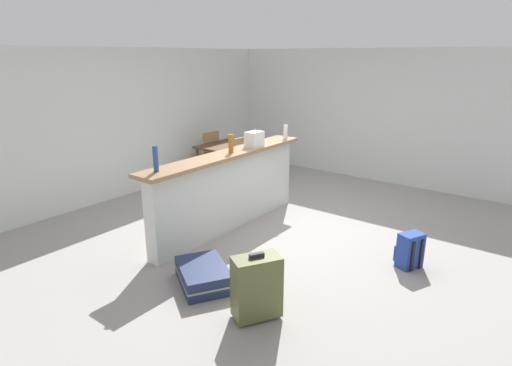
# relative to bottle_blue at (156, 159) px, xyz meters

# --- Properties ---
(ground_plane) EXTENTS (13.00, 13.00, 0.05)m
(ground_plane) POSITION_rel_bottle_blue_xyz_m (1.75, -0.61, -1.28)
(ground_plane) COLOR gray
(wall_back) EXTENTS (6.60, 0.10, 2.50)m
(wall_back) POSITION_rel_bottle_blue_xyz_m (1.75, 2.44, -0.00)
(wall_back) COLOR silver
(wall_back) RESTS_ON ground_plane
(wall_right) EXTENTS (0.10, 6.00, 2.50)m
(wall_right) POSITION_rel_bottle_blue_xyz_m (4.80, -0.31, -0.00)
(wall_right) COLOR silver
(wall_right) RESTS_ON ground_plane
(partition_half_wall) EXTENTS (2.80, 0.20, 1.05)m
(partition_half_wall) POSITION_rel_bottle_blue_xyz_m (1.22, -0.03, -0.73)
(partition_half_wall) COLOR silver
(partition_half_wall) RESTS_ON ground_plane
(bar_countertop) EXTENTS (2.96, 0.40, 0.05)m
(bar_countertop) POSITION_rel_bottle_blue_xyz_m (1.22, -0.03, -0.17)
(bar_countertop) COLOR #93704C
(bar_countertop) RESTS_ON partition_half_wall
(bottle_blue) EXTENTS (0.06, 0.06, 0.30)m
(bottle_blue) POSITION_rel_bottle_blue_xyz_m (0.00, 0.00, 0.00)
(bottle_blue) COLOR #284C89
(bottle_blue) RESTS_ON bar_countertop
(bottle_amber) EXTENTS (0.07, 0.07, 0.25)m
(bottle_amber) POSITION_rel_bottle_blue_xyz_m (1.24, -0.06, -0.02)
(bottle_amber) COLOR #9E661E
(bottle_amber) RESTS_ON bar_countertop
(bottle_white) EXTENTS (0.07, 0.07, 0.22)m
(bottle_white) POSITION_rel_bottle_blue_xyz_m (2.51, -0.11, -0.04)
(bottle_white) COLOR silver
(bottle_white) RESTS_ON bar_countertop
(grocery_bag) EXTENTS (0.26, 0.18, 0.22)m
(grocery_bag) POSITION_rel_bottle_blue_xyz_m (1.75, -0.08, -0.04)
(grocery_bag) COLOR silver
(grocery_bag) RESTS_ON bar_countertop
(dining_table) EXTENTS (1.10, 0.80, 0.74)m
(dining_table) POSITION_rel_bottle_blue_xyz_m (2.93, 1.47, -0.60)
(dining_table) COLOR #4C331E
(dining_table) RESTS_ON ground_plane
(dining_chair_near_partition) EXTENTS (0.43, 0.43, 0.93)m
(dining_chair_near_partition) POSITION_rel_bottle_blue_xyz_m (2.85, 0.97, -0.74)
(dining_chair_near_partition) COLOR #9E754C
(dining_chair_near_partition) RESTS_ON ground_plane
(dining_chair_far_side) EXTENTS (0.44, 0.44, 0.93)m
(dining_chair_far_side) POSITION_rel_bottle_blue_xyz_m (2.94, 2.00, -0.74)
(dining_chair_far_side) COLOR #9E754C
(dining_chair_far_side) RESTS_ON ground_plane
(suitcase_flat_navy) EXTENTS (0.78, 0.88, 0.22)m
(suitcase_flat_navy) POSITION_rel_bottle_blue_xyz_m (-0.13, -0.82, -1.14)
(suitcase_flat_navy) COLOR #1E284C
(suitcase_flat_navy) RESTS_ON ground_plane
(backpack_blue) EXTENTS (0.33, 0.31, 0.42)m
(backpack_blue) POSITION_rel_bottle_blue_xyz_m (1.61, -2.46, -1.05)
(backpack_blue) COLOR #233D93
(backpack_blue) RESTS_ON ground_plane
(suitcase_upright_olive) EXTENTS (0.50, 0.43, 0.67)m
(suitcase_upright_olive) POSITION_rel_bottle_blue_xyz_m (-0.26, -1.64, -0.92)
(suitcase_upright_olive) COLOR #51562D
(suitcase_upright_olive) RESTS_ON ground_plane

